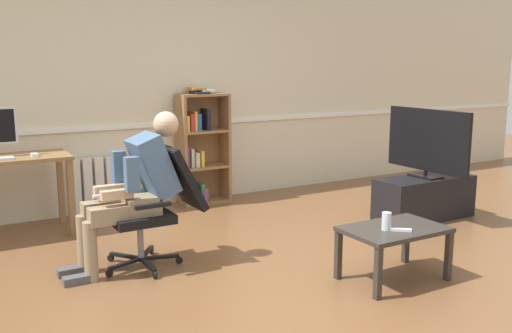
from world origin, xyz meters
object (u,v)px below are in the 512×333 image
(bookshelf, at_px, (200,149))
(office_chair, at_px, (158,201))
(radiator, at_px, (105,185))
(spare_remote, at_px, (401,230))
(computer_mouse, at_px, (35,155))
(drinking_glass, at_px, (386,221))
(tv_screen, at_px, (427,142))
(person_seated, at_px, (134,187))
(tv_stand, at_px, (424,198))
(coffee_table, at_px, (394,235))

(bookshelf, height_order, office_chair, bookshelf)
(radiator, relative_size, spare_remote, 4.69)
(computer_mouse, height_order, drinking_glass, computer_mouse)
(tv_screen, bearing_deg, office_chair, 86.73)
(computer_mouse, xyz_separation_m, drinking_glass, (2.01, -2.47, -0.30))
(bookshelf, bearing_deg, person_seated, -128.47)
(radiator, height_order, office_chair, office_chair)
(radiator, height_order, tv_stand, radiator)
(bookshelf, xyz_separation_m, office_chair, (-1.12, -1.66, -0.11))
(spare_remote, bearing_deg, drinking_glass, 84.48)
(radiator, bearing_deg, person_seated, -97.72)
(bookshelf, height_order, radiator, bookshelf)
(radiator, relative_size, tv_screen, 0.68)
(tv_screen, bearing_deg, coffee_table, 125.73)
(computer_mouse, bearing_deg, tv_screen, -21.05)
(tv_stand, bearing_deg, spare_remote, -141.77)
(radiator, distance_m, drinking_glass, 3.23)
(computer_mouse, height_order, bookshelf, bookshelf)
(coffee_table, bearing_deg, tv_stand, 36.45)
(computer_mouse, distance_m, spare_remote, 3.31)
(bookshelf, bearing_deg, drinking_glass, -86.78)
(bookshelf, distance_m, radiator, 1.13)
(computer_mouse, relative_size, radiator, 0.14)
(tv_screen, height_order, drinking_glass, tv_screen)
(radiator, bearing_deg, drinking_glass, -67.37)
(office_chair, xyz_separation_m, tv_stand, (2.85, -0.13, -0.30))
(person_seated, bearing_deg, computer_mouse, -157.61)
(radiator, xyz_separation_m, tv_stand, (2.80, -1.88, -0.09))
(computer_mouse, distance_m, coffee_table, 3.26)
(coffee_table, bearing_deg, person_seated, 142.60)
(person_seated, distance_m, coffee_table, 2.01)
(office_chair, xyz_separation_m, tv_screen, (2.85, -0.13, 0.29))
(coffee_table, distance_m, spare_remote, 0.12)
(computer_mouse, xyz_separation_m, tv_screen, (3.57, -1.37, 0.04))
(drinking_glass, height_order, spare_remote, drinking_glass)
(bookshelf, xyz_separation_m, drinking_glass, (0.16, -2.88, -0.16))
(person_seated, xyz_separation_m, coffee_table, (1.58, -1.21, -0.30))
(tv_stand, distance_m, coffee_table, 1.82)
(computer_mouse, distance_m, tv_stand, 3.86)
(tv_stand, bearing_deg, person_seated, 177.61)
(coffee_table, xyz_separation_m, spare_remote, (-0.03, -0.09, 0.06))
(person_seated, relative_size, tv_screen, 1.18)
(radiator, height_order, person_seated, person_seated)
(radiator, distance_m, tv_screen, 3.42)
(radiator, distance_m, coffee_table, 3.25)
(coffee_table, distance_m, drinking_glass, 0.16)
(computer_mouse, bearing_deg, office_chair, -59.92)
(drinking_glass, bearing_deg, coffee_table, 9.43)
(tv_screen, xyz_separation_m, drinking_glass, (-1.56, -1.10, -0.34))
(spare_remote, bearing_deg, office_chair, 87.08)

